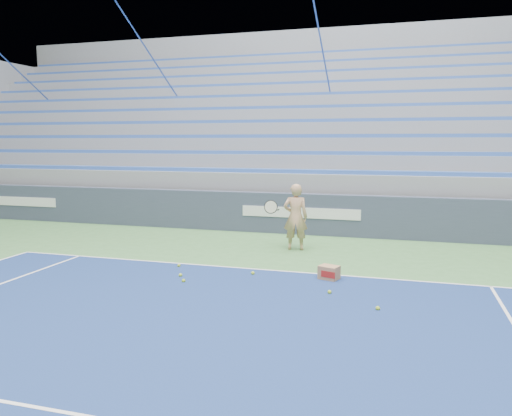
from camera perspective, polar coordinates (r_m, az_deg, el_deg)
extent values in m
cube|color=white|center=(9.80, 0.57, -7.03)|extent=(10.97, 0.05, 0.00)
cube|color=#363E53|center=(13.51, 5.16, -0.66)|extent=(30.00, 0.30, 1.10)
cube|color=white|center=(17.47, -25.31, 0.69)|extent=(2.60, 0.02, 0.28)
cube|color=white|center=(13.35, 5.03, -0.54)|extent=(3.20, 0.02, 0.28)
cube|color=gray|center=(17.96, 7.97, 1.36)|extent=(30.00, 8.50, 1.10)
cube|color=gray|center=(17.90, 8.02, 3.91)|extent=(30.00, 8.50, 0.50)
cube|color=#335AB8|center=(14.06, 5.75, 4.18)|extent=(29.60, 0.42, 0.11)
cube|color=gray|center=(18.29, 8.24, 5.55)|extent=(30.00, 7.65, 0.50)
cube|color=#335AB8|center=(14.87, 6.38, 6.29)|extent=(29.60, 0.42, 0.11)
cube|color=gray|center=(18.70, 8.46, 7.12)|extent=(30.00, 6.80, 0.50)
cube|color=#335AB8|center=(15.71, 6.95, 8.18)|extent=(29.60, 0.42, 0.11)
cube|color=gray|center=(19.12, 8.66, 8.63)|extent=(30.00, 5.95, 0.50)
cube|color=#335AB8|center=(16.56, 7.46, 9.87)|extent=(29.60, 0.42, 0.11)
cube|color=gray|center=(19.56, 8.86, 10.07)|extent=(30.00, 5.10, 0.50)
cube|color=#335AB8|center=(17.43, 7.93, 11.39)|extent=(29.60, 0.42, 0.11)
cube|color=gray|center=(20.01, 9.05, 11.44)|extent=(30.00, 4.25, 0.50)
cube|color=#335AB8|center=(18.30, 8.36, 12.77)|extent=(29.60, 0.42, 0.11)
cube|color=gray|center=(20.47, 9.24, 12.75)|extent=(30.00, 3.40, 0.50)
cube|color=#335AB8|center=(19.19, 8.75, 14.02)|extent=(29.60, 0.42, 0.11)
cube|color=gray|center=(20.94, 9.42, 14.01)|extent=(30.00, 2.55, 0.50)
cube|color=#335AB8|center=(20.09, 9.11, 15.16)|extent=(29.60, 0.42, 0.11)
cube|color=gray|center=(21.42, 9.59, 15.21)|extent=(30.00, 1.70, 0.50)
cube|color=#335AB8|center=(21.00, 9.45, 16.21)|extent=(29.60, 0.42, 0.11)
cube|color=gray|center=(21.91, 9.75, 16.35)|extent=(30.00, 0.85, 0.50)
cube|color=#335AB8|center=(21.91, 9.76, 17.16)|extent=(29.60, 0.42, 0.11)
cube|color=gray|center=(22.40, 9.84, 10.50)|extent=(31.00, 0.40, 7.30)
cylinder|color=#2D4EA0|center=(23.00, -23.69, 12.27)|extent=(0.05, 8.53, 5.04)
cylinder|color=#2D4EA0|center=(19.75, -9.81, 13.66)|extent=(0.05, 8.53, 5.04)
cylinder|color=#2D4EA0|center=(17.98, 8.22, 14.30)|extent=(0.05, 8.53, 5.04)
imported|color=tan|center=(11.50, 4.53, -1.02)|extent=(0.62, 0.46, 1.53)
cylinder|color=black|center=(11.31, 2.55, -0.21)|extent=(0.12, 0.27, 0.08)
cylinder|color=beige|center=(11.05, 1.70, 0.13)|extent=(0.29, 0.16, 0.28)
torus|color=black|center=(11.05, 1.70, 0.13)|extent=(0.31, 0.18, 0.30)
cube|color=#A5764F|center=(9.21, 8.35, -7.33)|extent=(0.41, 0.36, 0.26)
cube|color=#B21E19|center=(9.09, 8.23, -7.54)|extent=(0.26, 0.10, 0.12)
sphere|color=#B0CF2A|center=(9.05, -8.27, -8.23)|extent=(0.07, 0.07, 0.07)
sphere|color=#B0CF2A|center=(9.45, -0.36, -7.46)|extent=(0.07, 0.07, 0.07)
sphere|color=#B0CF2A|center=(7.76, 13.75, -11.08)|extent=(0.07, 0.07, 0.07)
sphere|color=#B0CF2A|center=(8.40, 8.40, -9.49)|extent=(0.07, 0.07, 0.07)
sphere|color=#B0CF2A|center=(9.42, -8.63, -7.60)|extent=(0.07, 0.07, 0.07)
sphere|color=#B0CF2A|center=(10.13, -8.80, -6.52)|extent=(0.07, 0.07, 0.07)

